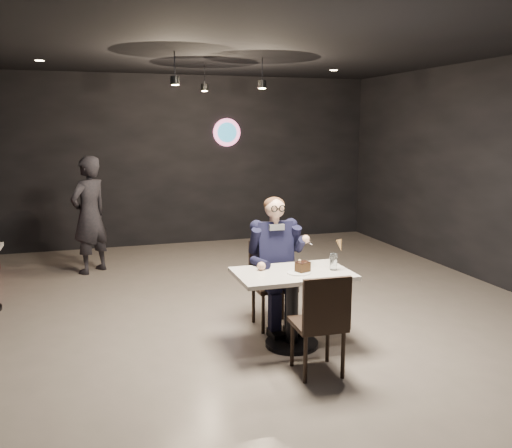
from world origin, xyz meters
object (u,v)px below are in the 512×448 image
object	(u,v)px
seated_man	(274,261)
passerby	(90,215)
chair_near	(318,322)
sundae_glass	(334,262)
main_table	(292,309)
chair_far	(273,285)

from	to	relation	value
seated_man	passerby	distance (m)	3.39
chair_near	seated_man	distance (m)	1.18
seated_man	sundae_glass	xyz separation A→B (m)	(0.40, -0.61, 0.11)
seated_man	passerby	world-z (taller)	passerby
chair_near	seated_man	xyz separation A→B (m)	(-0.00, 1.15, 0.26)
main_table	passerby	xyz separation A→B (m)	(-1.82, 3.41, 0.48)
chair_far	seated_man	size ratio (longest dim) A/B	0.64
passerby	sundae_glass	bearing A→B (deg)	80.91
main_table	seated_man	distance (m)	0.65
sundae_glass	passerby	size ratio (longest dim) A/B	0.09
seated_man	sundae_glass	size ratio (longest dim) A/B	8.94
main_table	chair_far	size ratio (longest dim) A/B	1.20
chair_near	main_table	bearing A→B (deg)	92.40
main_table	passerby	bearing A→B (deg)	118.15
chair_near	sundae_glass	bearing A→B (deg)	56.03
chair_far	chair_near	distance (m)	1.15
chair_far	passerby	xyz separation A→B (m)	(-1.82, 2.86, 0.39)
chair_far	sundae_glass	size ratio (longest dim) A/B	5.71
sundae_glass	passerby	xyz separation A→B (m)	(-2.22, 3.46, 0.02)
chair_far	chair_near	bearing A→B (deg)	-90.00
chair_near	seated_man	bearing A→B (deg)	92.40
main_table	passerby	distance (m)	3.89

